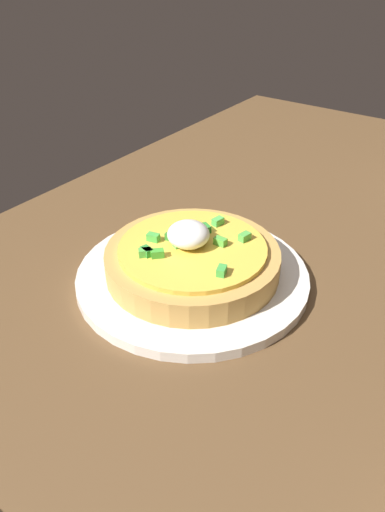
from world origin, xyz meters
The scene contains 3 objects.
dining_table centered at (0.00, 0.00, 1.36)cm, with size 124.39×69.66×2.72cm, color brown.
plate centered at (4.17, -5.16, 3.28)cm, with size 24.86×24.86×1.12cm, color silver.
pizza centered at (4.17, -5.19, 5.55)cm, with size 18.44×18.44×5.81cm.
Camera 1 is at (39.37, 20.16, 34.64)cm, focal length 34.76 mm.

